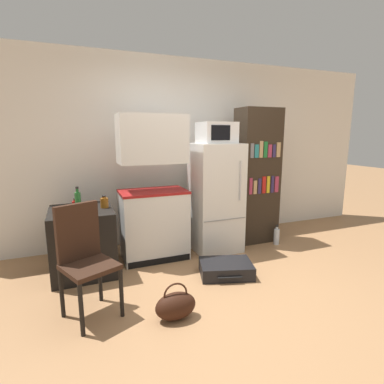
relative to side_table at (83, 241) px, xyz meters
name	(u,v)px	position (x,y,z in m)	size (l,w,h in m)	color
ground_plane	(246,300)	(1.42, -1.23, -0.37)	(24.00, 24.00, 0.00)	#A3754C
wall_back	(190,151)	(1.62, 0.77, 0.95)	(6.40, 0.10, 2.64)	white
side_table	(83,241)	(0.00, 0.00, 0.00)	(0.68, 0.74, 0.74)	black
kitchen_hutch	(153,195)	(0.87, 0.11, 0.46)	(0.83, 0.52, 1.81)	silver
refrigerator	(216,198)	(1.72, 0.08, 0.36)	(0.62, 0.60, 1.46)	silver
microwave	(217,133)	(1.72, 0.08, 1.22)	(0.45, 0.40, 0.27)	silver
bookshelf	(257,176)	(2.43, 0.18, 0.60)	(0.60, 0.38, 1.93)	#2D2319
bottle_ketchup_red	(75,206)	(-0.05, -0.07, 0.43)	(0.06, 0.06, 0.15)	#AD1914
bottle_amber_beer	(104,203)	(0.26, -0.01, 0.43)	(0.09, 0.09, 0.14)	brown
bottle_green_tall	(78,202)	(-0.02, -0.14, 0.49)	(0.06, 0.06, 0.29)	#1E6028
bowl	(62,215)	(-0.18, -0.24, 0.39)	(0.13, 0.13, 0.04)	silver
chair	(84,251)	(-0.01, -0.87, 0.20)	(0.53, 0.53, 0.99)	black
suitcase_large_flat	(226,269)	(1.49, -0.69, -0.30)	(0.67, 0.56, 0.15)	black
handbag	(176,306)	(0.69, -1.26, -0.25)	(0.36, 0.20, 0.33)	#33190F
water_bottle_front	(277,236)	(2.63, -0.10, -0.25)	(0.08, 0.08, 0.29)	silver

